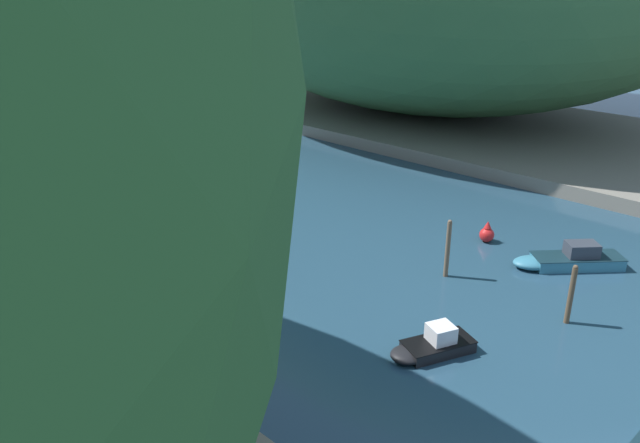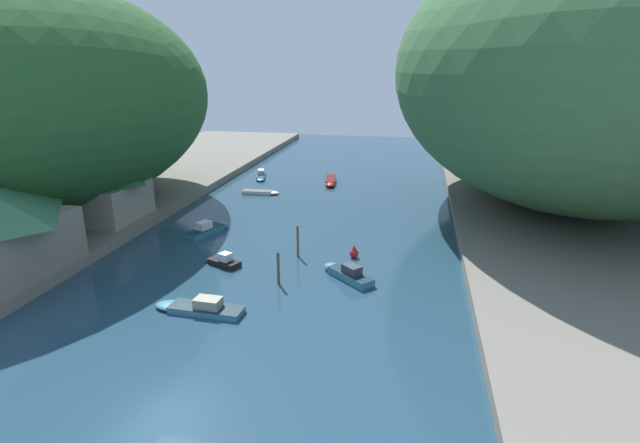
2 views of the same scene
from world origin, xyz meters
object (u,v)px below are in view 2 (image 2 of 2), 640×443
at_px(boathouse_shed, 110,192).
at_px(boat_small_dinghy, 331,181).
at_px(person_on_quay, 19,270).
at_px(boat_open_rowboat, 209,229).
at_px(boat_moored_right, 261,176).
at_px(channel_buoy_near, 354,253).
at_px(boat_red_skiff, 346,273).
at_px(boat_cabin_cruiser, 222,261).
at_px(boat_far_right_bank, 199,307).
at_px(boat_white_cruiser, 262,192).

bearing_deg(boathouse_shed, boat_small_dinghy, 51.71).
xyz_separation_m(boat_small_dinghy, person_on_quay, (-15.70, -37.70, 1.55)).
height_order(boat_open_rowboat, boat_moored_right, boat_open_rowboat).
bearing_deg(boat_small_dinghy, channel_buoy_near, 95.97).
height_order(boat_red_skiff, boat_cabin_cruiser, boat_red_skiff).
bearing_deg(boat_red_skiff, person_on_quay, 151.25).
xyz_separation_m(boat_open_rowboat, boat_far_right_bank, (5.75, -15.29, -0.08)).
bearing_deg(boat_cabin_cruiser, boat_far_right_bank, -145.68).
bearing_deg(person_on_quay, boat_red_skiff, -61.18).
relative_size(boat_open_rowboat, boat_white_cruiser, 1.12).
xyz_separation_m(boat_red_skiff, boat_small_dinghy, (-6.49, 30.50, -0.05)).
height_order(boat_open_rowboat, person_on_quay, person_on_quay).
xyz_separation_m(boathouse_shed, boat_moored_right, (7.58, 24.66, -3.38)).
relative_size(boat_moored_right, boat_cabin_cruiser, 1.74).
distance_m(boathouse_shed, channel_buoy_near, 25.04).
bearing_deg(boathouse_shed, boat_far_right_bank, -43.60).
distance_m(boat_red_skiff, person_on_quay, 23.37).
distance_m(boathouse_shed, boat_far_right_bank, 21.94).
relative_size(boat_small_dinghy, channel_buoy_near, 5.49).
bearing_deg(boat_small_dinghy, boat_cabin_cruiser, 74.74).
bearing_deg(boat_white_cruiser, boat_cabin_cruiser, 7.62).
relative_size(boat_far_right_bank, boat_red_skiff, 1.34).
xyz_separation_m(boat_small_dinghy, boat_white_cruiser, (-7.56, -7.05, -0.13)).
bearing_deg(boat_moored_right, boat_red_skiff, 102.10).
bearing_deg(boat_white_cruiser, boathouse_shed, -35.27).
height_order(boat_open_rowboat, boat_small_dinghy, boat_open_rowboat).
height_order(boat_cabin_cruiser, channel_buoy_near, channel_buoy_near).
relative_size(boat_small_dinghy, person_on_quay, 3.68).
bearing_deg(boat_cabin_cruiser, channel_buoy_near, -46.93).
bearing_deg(boathouse_shed, boat_white_cruiser, 56.44).
bearing_deg(boat_small_dinghy, boathouse_shed, 43.70).
xyz_separation_m(boat_far_right_bank, boat_red_skiff, (8.84, 7.29, 0.07)).
height_order(boat_cabin_cruiser, person_on_quay, person_on_quay).
bearing_deg(boat_red_skiff, channel_buoy_near, 42.62).
relative_size(boat_far_right_bank, person_on_quay, 3.69).
bearing_deg(boat_far_right_bank, channel_buoy_near, -34.94).
relative_size(boat_red_skiff, person_on_quay, 2.75).
bearing_deg(boat_white_cruiser, person_on_quay, -16.58).
bearing_deg(boathouse_shed, boat_moored_right, 72.91).
bearing_deg(boat_open_rowboat, channel_buoy_near, 6.53).
xyz_separation_m(boat_white_cruiser, boat_cabin_cruiser, (3.75, -22.85, 0.12)).
distance_m(boat_open_rowboat, person_on_quay, 17.05).
bearing_deg(boat_small_dinghy, boat_open_rowboat, 62.21).
bearing_deg(person_on_quay, boat_white_cruiser, -4.01).
bearing_deg(boat_small_dinghy, boat_moored_right, -17.81).
xyz_separation_m(boat_small_dinghy, channel_buoy_near, (6.54, -26.29, 0.10)).
xyz_separation_m(boat_far_right_bank, boat_cabin_cruiser, (-1.46, 7.90, 0.02)).
distance_m(boat_small_dinghy, channel_buoy_near, 27.09).
bearing_deg(boat_white_cruiser, boat_open_rowboat, -3.71).
distance_m(boat_far_right_bank, boat_cabin_cruiser, 8.04).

